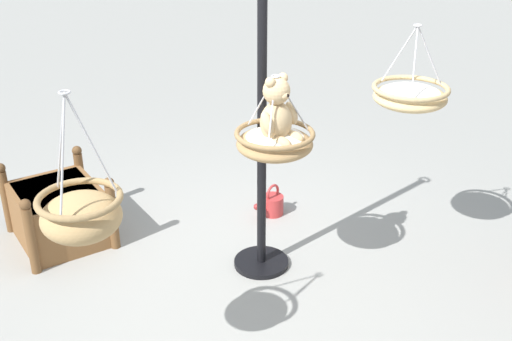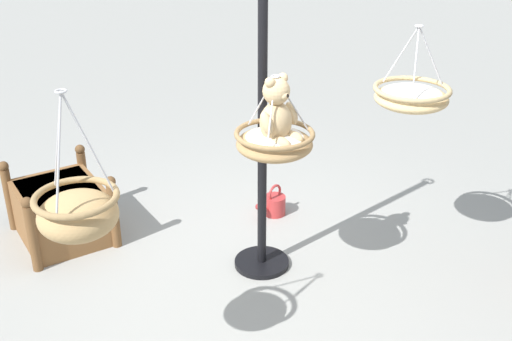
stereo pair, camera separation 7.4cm
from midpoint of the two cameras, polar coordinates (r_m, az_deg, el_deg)
The scene contains 8 objects.
ground_plane at distance 5.09m, azimuth -0.55°, elevation -9.42°, with size 40.00×40.00×0.00m, color gray.
display_pole_central at distance 4.85m, azimuth 0.98°, elevation -1.37°, with size 0.44×0.44×2.35m.
hanging_basket_with_teddy at distance 4.40m, azimuth 2.14°, elevation 2.58°, with size 0.56×0.56×0.58m.
teddy_bear at distance 4.31m, azimuth 2.42°, elevation 5.03°, with size 0.33×0.30×0.48m.
hanging_basket_left_high at distance 4.77m, azimuth 14.19°, elevation 6.48°, with size 0.56×0.56×0.61m.
hanging_basket_right_low at distance 3.46m, azimuth -15.09°, elevation -3.66°, with size 0.45×0.45×0.81m.
wooden_planter_box at distance 5.69m, azimuth -16.71°, elevation -3.43°, with size 0.93×1.00×0.65m.
watering_can at distance 5.88m, azimuth 1.98°, elevation -3.05°, with size 0.35×0.20×0.30m.
Camera 2 is at (2.99, 2.90, 2.93)m, focal length 44.65 mm.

